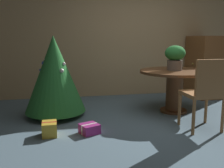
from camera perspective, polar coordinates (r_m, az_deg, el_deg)
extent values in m
plane|color=slate|center=(3.88, 14.08, -9.05)|extent=(6.60, 6.60, 0.00)
cube|color=tan|center=(5.73, 5.11, 10.59)|extent=(6.00, 0.10, 2.60)
cylinder|color=brown|center=(4.58, 13.67, -5.81)|extent=(0.46, 0.46, 0.04)
cylinder|color=brown|center=(4.50, 13.85, -1.61)|extent=(0.28, 0.28, 0.64)
cylinder|color=brown|center=(4.44, 14.04, 2.74)|extent=(1.20, 1.20, 0.04)
cylinder|color=#665B51|center=(4.44, 13.93, 4.13)|extent=(0.25, 0.25, 0.17)
ellipsoid|color=#287533|center=(4.42, 14.05, 6.79)|extent=(0.34, 0.34, 0.26)
sphere|color=#EAD14C|center=(4.28, 14.23, 6.78)|extent=(0.05, 0.05, 0.05)
sphere|color=#EAD14C|center=(4.37, 14.70, 6.68)|extent=(0.06, 0.06, 0.06)
sphere|color=#EAD14C|center=(4.50, 15.20, 7.10)|extent=(0.09, 0.09, 0.09)
cylinder|color=#9E6B3D|center=(3.86, 14.97, -5.50)|extent=(0.04, 0.04, 0.48)
cylinder|color=#9E6B3D|center=(4.07, 20.44, -5.01)|extent=(0.04, 0.04, 0.48)
cylinder|color=#9E6B3D|center=(3.52, 17.93, -7.22)|extent=(0.04, 0.04, 0.48)
cylinder|color=#9E6B3D|center=(3.74, 23.73, -6.55)|extent=(0.04, 0.04, 0.48)
cube|color=#9E6B3D|center=(3.73, 19.51, -2.15)|extent=(0.47, 0.45, 0.05)
cube|color=#9E6B3D|center=(3.51, 21.44, 1.34)|extent=(0.43, 0.05, 0.47)
cylinder|color=brown|center=(4.32, -12.50, -6.43)|extent=(0.10, 0.10, 0.08)
cone|color=#287533|center=(4.18, -12.85, 2.24)|extent=(0.98, 0.98, 1.23)
sphere|color=silver|center=(3.99, -11.29, 2.96)|extent=(0.07, 0.07, 0.07)
sphere|color=#2D51A8|center=(4.15, -15.13, 4.57)|extent=(0.07, 0.07, 0.07)
sphere|color=#2D51A8|center=(4.17, -15.79, 3.03)|extent=(0.04, 0.04, 0.04)
sphere|color=gold|center=(4.23, -9.95, 2.58)|extent=(0.04, 0.04, 0.04)
sphere|color=silver|center=(4.12, -14.81, 5.29)|extent=(0.04, 0.04, 0.04)
sphere|color=silver|center=(4.07, -10.83, 4.47)|extent=(0.06, 0.06, 0.06)
sphere|color=red|center=(4.23, -11.38, 5.84)|extent=(0.05, 0.05, 0.05)
sphere|color=gold|center=(4.58, -12.93, -1.90)|extent=(0.06, 0.06, 0.06)
cube|color=gold|center=(3.47, -13.91, -9.81)|extent=(0.19, 0.24, 0.18)
cube|color=red|center=(3.47, -13.91, -9.81)|extent=(0.19, 0.04, 0.19)
cube|color=#9E287A|center=(3.47, -5.11, -10.02)|extent=(0.30, 0.30, 0.13)
cube|color=silver|center=(3.47, -5.11, -10.02)|extent=(0.23, 0.12, 0.13)
cube|color=brown|center=(5.86, 19.87, 3.71)|extent=(0.48, 0.81, 1.31)
sphere|color=#B29338|center=(5.73, 17.78, 4.35)|extent=(0.04, 0.04, 0.04)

